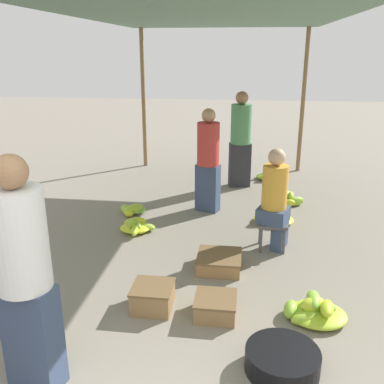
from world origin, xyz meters
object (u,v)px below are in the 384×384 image
object	(u,v)px
vendor_seated	(275,199)
crate_far	(153,297)
banana_pile_right_2	(314,311)
crate_mid	(219,262)
shopper_walking_far	(208,159)
banana_pile_left_0	(136,226)
banana_pile_right_0	(272,217)
crate_near	(215,306)
banana_pile_right_3	(272,175)
stool	(272,227)
banana_pile_right_1	(288,199)
basin_black	(282,361)
banana_pile_left_1	(131,210)
vendor_foreground	(24,275)
shopper_walking_mid	(241,138)

from	to	relation	value
vendor_seated	crate_far	world-z (taller)	vendor_seated
banana_pile_right_2	crate_mid	bearing A→B (deg)	137.64
vendor_seated	shopper_walking_far	bearing A→B (deg)	127.21
banana_pile_left_0	crate_mid	world-z (taller)	banana_pile_left_0
banana_pile_right_0	crate_mid	xyz separation A→B (m)	(-0.65, -1.44, 0.00)
crate_far	shopper_walking_far	distance (m)	2.76
vendor_seated	banana_pile_right_2	distance (m)	1.57
crate_near	crate_mid	bearing A→B (deg)	91.71
banana_pile_right_3	banana_pile_right_2	bearing A→B (deg)	-87.82
crate_near	shopper_walking_far	xyz separation A→B (m)	(-0.33, 2.71, 0.70)
stool	banana_pile_right_2	bearing A→B (deg)	-77.58
crate_near	crate_mid	world-z (taller)	crate_near
banana_pile_right_0	banana_pile_right_1	world-z (taller)	banana_pile_right_0
basin_black	crate_mid	size ratio (longest dim) A/B	1.17
banana_pile_right_1	crate_far	world-z (taller)	crate_far
banana_pile_left_1	banana_pile_right_1	bearing A→B (deg)	17.21
banana_pile_right_1	vendor_seated	bearing A→B (deg)	-101.06
banana_pile_right_3	crate_mid	world-z (taller)	banana_pile_right_3
banana_pile_right_1	vendor_foreground	bearing A→B (deg)	-117.23
banana_pile_right_2	crate_near	bearing A→B (deg)	-176.21
crate_near	shopper_walking_far	distance (m)	2.82
stool	shopper_walking_far	size ratio (longest dim) A/B	0.23
basin_black	banana_pile_right_2	bearing A→B (deg)	64.82
vendor_foreground	stool	xyz separation A→B (m)	(1.79, 2.49, -0.60)
basin_black	banana_pile_right_1	bearing A→B (deg)	84.68
banana_pile_left_0	crate_far	bearing A→B (deg)	-70.49
crate_near	crate_mid	size ratio (longest dim) A/B	0.79
banana_pile_left_1	crate_near	distance (m)	2.81
stool	vendor_seated	bearing A→B (deg)	19.46
stool	shopper_walking_far	xyz separation A→B (m)	(-0.90, 1.21, 0.51)
banana_pile_left_1	banana_pile_right_0	bearing A→B (deg)	-1.93
banana_pile_right_3	stool	bearing A→B (deg)	-92.76
basin_black	banana_pile_right_0	distance (m)	2.98
banana_pile_right_0	shopper_walking_mid	xyz separation A→B (m)	(-0.51, 1.68, 0.78)
stool	banana_pile_right_2	xyz separation A→B (m)	(0.32, -1.43, -0.21)
banana_pile_right_3	banana_pile_left_1	bearing A→B (deg)	-135.70
stool	banana_pile_left_0	bearing A→B (deg)	170.47
basin_black	crate_mid	bearing A→B (deg)	110.78
vendor_foreground	banana_pile_left_0	size ratio (longest dim) A/B	3.17
vendor_seated	shopper_walking_far	world-z (taller)	shopper_walking_far
vendor_seated	banana_pile_right_3	size ratio (longest dim) A/B	1.94
banana_pile_left_1	banana_pile_right_3	xyz separation A→B (m)	(2.16, 2.11, 0.01)
banana_pile_right_1	shopper_walking_far	bearing A→B (deg)	-160.96
banana_pile_left_0	crate_near	size ratio (longest dim) A/B	1.42
vendor_foreground	banana_pile_left_1	world-z (taller)	vendor_foreground
vendor_seated	crate_mid	world-z (taller)	vendor_seated
vendor_seated	basin_black	size ratio (longest dim) A/B	2.22
stool	banana_pile_right_0	xyz separation A→B (m)	(0.05, 0.84, -0.21)
banana_pile_right_0	banana_pile_right_1	xyz separation A→B (m)	(0.28, 0.80, 0.00)
crate_mid	shopper_walking_mid	xyz separation A→B (m)	(0.14, 3.12, 0.78)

